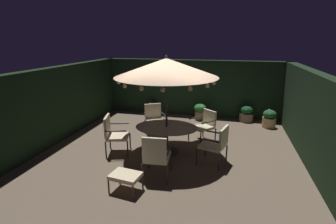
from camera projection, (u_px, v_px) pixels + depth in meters
name	position (u px, v px, depth m)	size (l,w,h in m)	color
ground_plane	(171.00, 150.00, 6.95)	(7.24, 7.42, 0.02)	brown
hedge_backdrop_rear	(192.00, 88.00, 9.97)	(7.24, 0.30, 2.17)	black
hedge_backdrop_left	(56.00, 104.00, 7.44)	(0.30, 7.42, 2.17)	black
hedge_backdrop_right	(317.00, 122.00, 5.85)	(0.30, 7.42, 2.17)	black
patio_dining_table	(166.00, 132.00, 6.68)	(1.65, 1.29, 0.72)	#2C312C
patio_umbrella	(166.00, 68.00, 6.21)	(2.59, 2.59, 2.56)	#302D33
patio_chair_north	(114.00, 132.00, 6.62)	(0.73, 0.77, 1.03)	#2D2A32
patio_chair_northeast	(156.00, 155.00, 5.36)	(0.61, 0.68, 1.03)	#312D30
patio_chair_east	(217.00, 143.00, 6.03)	(0.73, 0.74, 0.96)	#2F2D2E
patio_chair_southeast	(205.00, 124.00, 7.45)	(0.82, 0.82, 0.92)	#2E2B32
patio_chair_south	(154.00, 118.00, 7.96)	(0.80, 0.82, 0.96)	#2D2C2F
ottoman_footrest	(126.00, 176.00, 4.99)	(0.63, 0.50, 0.38)	#2D302C
potted_plant_left_near	(269.00, 119.00, 8.67)	(0.44, 0.44, 0.62)	tan
potted_plant_back_right	(152.00, 108.00, 10.21)	(0.35, 0.35, 0.53)	beige
potted_plant_right_near	(200.00, 111.00, 9.51)	(0.45, 0.45, 0.60)	olive
potted_plant_front_corner	(246.00, 114.00, 9.31)	(0.50, 0.50, 0.60)	#7B644E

